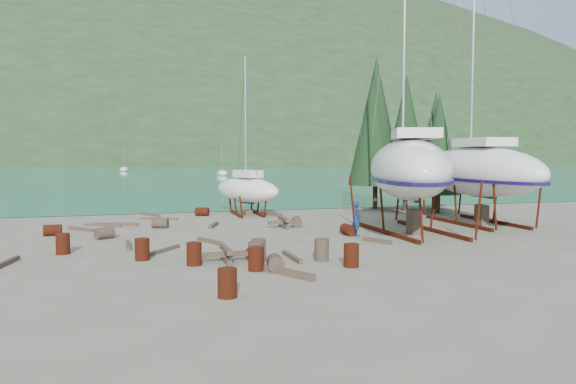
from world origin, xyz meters
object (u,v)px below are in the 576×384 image
object	(u,v)px
large_sailboat_near	(409,168)
large_sailboat_far	(477,171)
worker	(357,218)
small_sailboat_shore	(247,189)

from	to	relation	value
large_sailboat_near	large_sailboat_far	size ratio (longest dim) A/B	1.09
large_sailboat_far	worker	world-z (taller)	large_sailboat_far
small_sailboat_shore	worker	size ratio (longest dim) A/B	5.94
large_sailboat_near	worker	distance (m)	4.06
large_sailboat_near	small_sailboat_shore	size ratio (longest dim) A/B	1.99
large_sailboat_near	worker	world-z (taller)	large_sailboat_near
large_sailboat_near	small_sailboat_shore	distance (m)	12.71
large_sailboat_far	small_sailboat_shore	bearing A→B (deg)	148.61
large_sailboat_far	worker	xyz separation A→B (m)	(-8.86, -2.64, -2.30)
large_sailboat_near	large_sailboat_far	xyz separation A→B (m)	(5.72, 2.24, -0.24)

